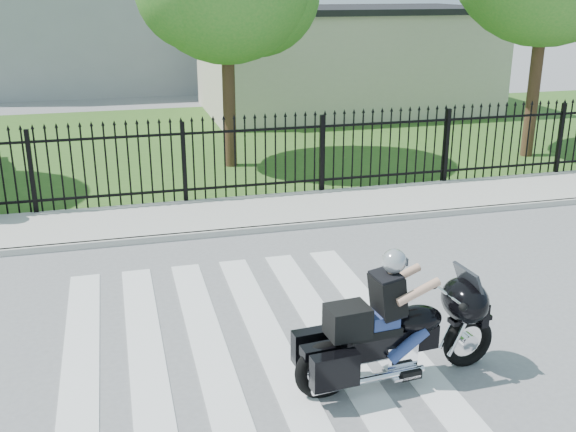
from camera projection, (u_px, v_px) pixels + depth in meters
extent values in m
plane|color=slate|center=(239.00, 343.00, 8.81)|extent=(120.00, 120.00, 0.00)
cube|color=#ADAAA3|center=(192.00, 218.00, 13.36)|extent=(40.00, 2.00, 0.12)
cube|color=#ADAAA3|center=(199.00, 235.00, 12.45)|extent=(40.00, 0.12, 0.12)
cube|color=#2F561D|center=(163.00, 144.00, 19.78)|extent=(40.00, 12.00, 0.02)
cube|color=black|center=(185.00, 190.00, 14.18)|extent=(26.00, 0.04, 0.05)
cube|color=black|center=(183.00, 134.00, 13.79)|extent=(26.00, 0.04, 0.05)
cylinder|color=#382316|center=(229.00, 85.00, 16.72)|extent=(0.32, 0.32, 4.16)
cylinder|color=#382316|center=(536.00, 67.00, 17.63)|extent=(0.32, 0.32, 4.80)
cube|color=beige|center=(344.00, 62.00, 24.55)|extent=(10.00, 6.00, 3.50)
cube|color=black|center=(346.00, 9.00, 23.95)|extent=(10.20, 6.20, 0.20)
torus|color=black|center=(468.00, 342.00, 8.22)|extent=(0.68, 0.19, 0.67)
torus|color=black|center=(324.00, 370.00, 7.61)|extent=(0.72, 0.21, 0.71)
cube|color=black|center=(387.00, 342.00, 7.79)|extent=(1.28, 0.34, 0.29)
ellipsoid|color=black|center=(417.00, 319.00, 7.84)|extent=(0.64, 0.44, 0.32)
cube|color=black|center=(372.00, 330.00, 7.67)|extent=(0.66, 0.37, 0.10)
cube|color=silver|center=(397.00, 352.00, 7.89)|extent=(0.41, 0.33, 0.29)
ellipsoid|color=black|center=(465.00, 300.00, 8.00)|extent=(0.59, 0.75, 0.53)
cube|color=black|center=(348.00, 321.00, 7.51)|extent=(0.50, 0.41, 0.35)
cube|color=navy|center=(382.00, 319.00, 7.67)|extent=(0.36, 0.32, 0.18)
sphere|color=#ACAEB4|center=(394.00, 261.00, 7.48)|extent=(0.28, 0.28, 0.28)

